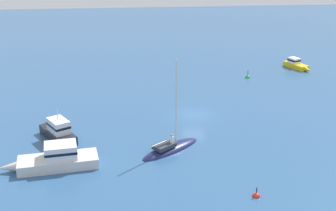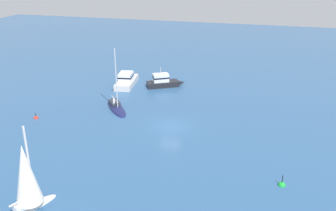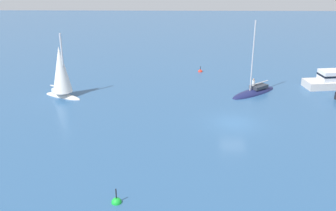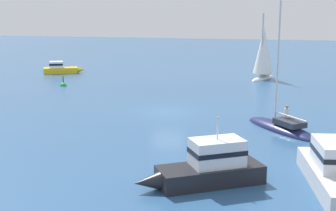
{
  "view_description": "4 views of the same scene",
  "coord_description": "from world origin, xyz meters",
  "px_view_note": "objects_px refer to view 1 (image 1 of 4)",
  "views": [
    {
      "loc": [
        -7.86,
        -48.57,
        19.51
      ],
      "look_at": [
        -2.87,
        1.0,
        0.84
      ],
      "focal_mm": 49.84,
      "sensor_mm": 36.0,
      "label": 1
    },
    {
      "loc": [
        40.66,
        10.79,
        19.67
      ],
      "look_at": [
        -3.59,
        -1.29,
        1.29
      ],
      "focal_mm": 39.64,
      "sensor_mm": 36.0,
      "label": 2
    },
    {
      "loc": [
        5.95,
        35.17,
        15.64
      ],
      "look_at": [
        6.49,
        0.99,
        2.2
      ],
      "focal_mm": 41.59,
      "sensor_mm": 36.0,
      "label": 3
    },
    {
      "loc": [
        -36.14,
        -7.64,
        8.57
      ],
      "look_at": [
        -4.56,
        -0.98,
        1.56
      ],
      "focal_mm": 50.73,
      "sensor_mm": 36.0,
      "label": 4
    }
  ],
  "objects_px": {
    "ketch": "(170,149)",
    "launch": "(296,64)",
    "powerboat": "(57,131)",
    "channel_buoy": "(248,78)",
    "motor_cruiser": "(56,159)",
    "mooring_buoy": "(256,196)"
  },
  "relations": [
    {
      "from": "ketch",
      "to": "powerboat",
      "type": "height_order",
      "value": "ketch"
    },
    {
      "from": "powerboat",
      "to": "ketch",
      "type": "bearing_deg",
      "value": -138.76
    },
    {
      "from": "ketch",
      "to": "powerboat",
      "type": "distance_m",
      "value": 11.56
    },
    {
      "from": "powerboat",
      "to": "mooring_buoy",
      "type": "xyz_separation_m",
      "value": [
        16.79,
        -12.61,
        -0.86
      ]
    },
    {
      "from": "launch",
      "to": "powerboat",
      "type": "xyz_separation_m",
      "value": [
        -32.93,
        -22.55,
        0.3
      ]
    },
    {
      "from": "ketch",
      "to": "motor_cruiser",
      "type": "distance_m",
      "value": 10.6
    },
    {
      "from": "ketch",
      "to": "motor_cruiser",
      "type": "height_order",
      "value": "ketch"
    },
    {
      "from": "ketch",
      "to": "launch",
      "type": "xyz_separation_m",
      "value": [
        21.99,
        26.24,
        0.46
      ]
    },
    {
      "from": "motor_cruiser",
      "to": "channel_buoy",
      "type": "height_order",
      "value": "motor_cruiser"
    },
    {
      "from": "powerboat",
      "to": "channel_buoy",
      "type": "bearing_deg",
      "value": -82.97
    },
    {
      "from": "motor_cruiser",
      "to": "launch",
      "type": "bearing_deg",
      "value": -146.27
    },
    {
      "from": "motor_cruiser",
      "to": "powerboat",
      "type": "distance_m",
      "value": 6.14
    },
    {
      "from": "ketch",
      "to": "launch",
      "type": "distance_m",
      "value": 34.25
    },
    {
      "from": "motor_cruiser",
      "to": "mooring_buoy",
      "type": "xyz_separation_m",
      "value": [
        16.16,
        -6.5,
        -0.81
      ]
    },
    {
      "from": "powerboat",
      "to": "mooring_buoy",
      "type": "bearing_deg",
      "value": -156.97
    },
    {
      "from": "launch",
      "to": "channel_buoy",
      "type": "relative_size",
      "value": 3.58
    },
    {
      "from": "mooring_buoy",
      "to": "powerboat",
      "type": "bearing_deg",
      "value": 143.09
    },
    {
      "from": "ketch",
      "to": "mooring_buoy",
      "type": "xyz_separation_m",
      "value": [
        5.86,
        -8.91,
        -0.11
      ]
    },
    {
      "from": "ketch",
      "to": "channel_buoy",
      "type": "height_order",
      "value": "ketch"
    },
    {
      "from": "launch",
      "to": "motor_cruiser",
      "type": "height_order",
      "value": "motor_cruiser"
    },
    {
      "from": "ketch",
      "to": "channel_buoy",
      "type": "xyz_separation_m",
      "value": [
        13.4,
        22.1,
        -0.1
      ]
    },
    {
      "from": "motor_cruiser",
      "to": "channel_buoy",
      "type": "relative_size",
      "value": 6.16
    }
  ]
}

